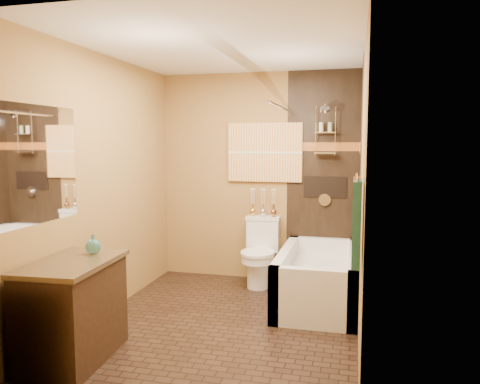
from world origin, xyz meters
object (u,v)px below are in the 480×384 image
(bathtub, at_px, (319,282))
(toilet, at_px, (260,252))
(vanity, at_px, (73,310))
(sunset_painting, at_px, (265,152))

(bathtub, height_order, toilet, toilet)
(bathtub, height_order, vanity, vanity)
(bathtub, relative_size, toilet, 1.90)
(vanity, bearing_deg, bathtub, 42.07)
(bathtub, xyz_separation_m, toilet, (-0.72, 0.46, 0.18))
(toilet, relative_size, vanity, 0.87)
(toilet, distance_m, vanity, 2.43)
(toilet, bearing_deg, vanity, -117.71)
(bathtub, relative_size, vanity, 1.65)
(bathtub, bearing_deg, sunset_painting, 134.78)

